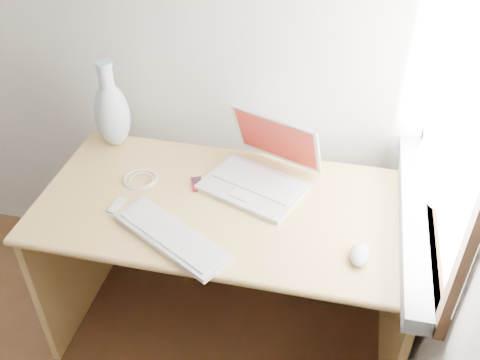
% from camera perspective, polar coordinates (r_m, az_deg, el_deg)
% --- Properties ---
extents(window, '(0.11, 0.99, 1.10)m').
position_cam_1_polar(window, '(1.65, 22.38, 9.24)').
color(window, white).
rests_on(window, right_wall).
extents(desk, '(1.38, 0.69, 0.73)m').
position_cam_1_polar(desk, '(2.16, -0.86, -5.35)').
color(desk, tan).
rests_on(desk, floor).
extents(laptop, '(0.43, 0.42, 0.25)m').
position_cam_1_polar(laptop, '(2.03, 1.67, 1.14)').
color(laptop, silver).
rests_on(laptop, desk).
extents(external_keyboard, '(0.46, 0.34, 0.02)m').
position_cam_1_polar(external_keyboard, '(1.82, -7.34, -6.03)').
color(external_keyboard, white).
rests_on(external_keyboard, desk).
extents(mouse, '(0.08, 0.12, 0.04)m').
position_cam_1_polar(mouse, '(1.78, 12.70, -7.72)').
color(mouse, silver).
rests_on(mouse, desk).
extents(ipod, '(0.07, 0.09, 0.01)m').
position_cam_1_polar(ipod, '(2.05, -4.60, -0.40)').
color(ipod, '#A90B29').
rests_on(ipod, desk).
extents(cable_coil, '(0.16, 0.16, 0.01)m').
position_cam_1_polar(cable_coil, '(2.10, -10.59, 0.07)').
color(cable_coil, white).
rests_on(cable_coil, desk).
extents(remote, '(0.04, 0.09, 0.01)m').
position_cam_1_polar(remote, '(1.99, -13.05, -2.65)').
color(remote, white).
rests_on(remote, desk).
extents(vase, '(0.15, 0.15, 0.37)m').
position_cam_1_polar(vase, '(2.25, -13.53, 7.03)').
color(vase, silver).
rests_on(vase, desk).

